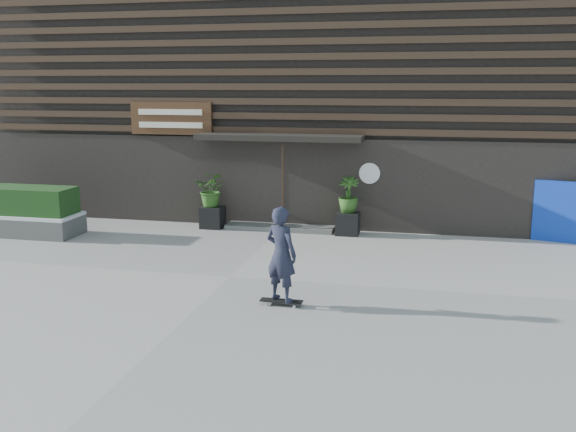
% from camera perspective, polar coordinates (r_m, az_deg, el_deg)
% --- Properties ---
extents(ground, '(80.00, 80.00, 0.00)m').
position_cam_1_polar(ground, '(13.53, -5.18, -5.39)').
color(ground, '#9D9995').
rests_on(ground, ground).
extents(entrance_step, '(3.00, 0.80, 0.12)m').
position_cam_1_polar(entrance_step, '(17.81, -0.68, -1.00)').
color(entrance_step, '#50504E').
rests_on(entrance_step, ground).
extents(planter_pot_left, '(0.60, 0.60, 0.60)m').
position_cam_1_polar(planter_pot_left, '(18.09, -6.70, -0.10)').
color(planter_pot_left, black).
rests_on(planter_pot_left, ground).
extents(bamboo_left, '(0.86, 0.75, 0.96)m').
position_cam_1_polar(bamboo_left, '(17.95, -6.75, 2.34)').
color(bamboo_left, '#2D591E').
rests_on(bamboo_left, planter_pot_left).
extents(planter_pot_right, '(0.60, 0.60, 0.60)m').
position_cam_1_polar(planter_pot_right, '(17.23, 5.32, -0.66)').
color(planter_pot_right, black).
rests_on(planter_pot_right, ground).
extents(bamboo_right, '(0.54, 0.54, 0.96)m').
position_cam_1_polar(bamboo_right, '(17.09, 5.37, 1.90)').
color(bamboo_right, '#2D591E').
rests_on(bamboo_right, planter_pot_right).
extents(raised_bed, '(3.50, 1.20, 0.50)m').
position_cam_1_polar(raised_bed, '(18.73, -22.94, -0.70)').
color(raised_bed, '#484846').
rests_on(raised_bed, ground).
extents(snow_layer, '(3.50, 1.20, 0.08)m').
position_cam_1_polar(snow_layer, '(18.68, -23.01, 0.17)').
color(snow_layer, silver).
rests_on(snow_layer, raised_bed).
extents(hedge, '(3.30, 1.00, 0.70)m').
position_cam_1_polar(hedge, '(18.61, -23.10, 1.34)').
color(hedge, '#173714').
rests_on(hedge, snow_layer).
extents(blue_tarp, '(1.64, 0.52, 1.56)m').
position_cam_1_polar(blue_tarp, '(17.64, 23.57, 0.29)').
color(blue_tarp, '#0D2EB0').
rests_on(blue_tarp, ground).
extents(building, '(18.00, 11.00, 8.00)m').
position_cam_1_polar(building, '(22.63, 2.48, 11.71)').
color(building, black).
rests_on(building, ground).
extents(skateboarder, '(0.78, 0.64, 1.83)m').
position_cam_1_polar(skateboarder, '(11.53, -0.60, -3.42)').
color(skateboarder, black).
rests_on(skateboarder, ground).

